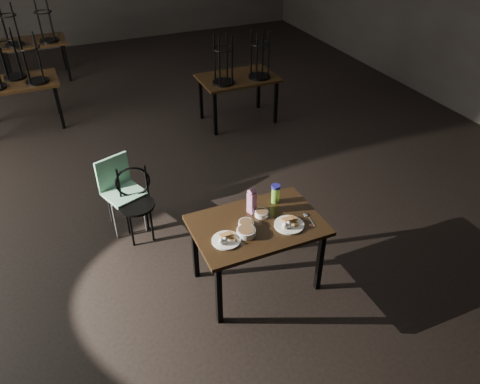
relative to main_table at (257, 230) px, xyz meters
name	(u,v)px	position (x,y,z in m)	size (l,w,h in m)	color
main_table	(257,230)	(0.00, 0.00, 0.00)	(1.20, 0.80, 0.75)	black
plate_left	(226,239)	(-0.36, -0.11, 0.10)	(0.26, 0.26, 0.08)	white
plate_right	(289,224)	(0.25, -0.15, 0.10)	(0.28, 0.28, 0.09)	white
bowl_near	(246,224)	(-0.11, 0.00, 0.11)	(0.14, 0.14, 0.06)	white
bowl_far	(262,213)	(0.09, 0.09, 0.11)	(0.13, 0.13, 0.05)	white
bowl_big	(246,232)	(-0.16, -0.10, 0.11)	(0.17, 0.17, 0.06)	white
juice_carton	(252,201)	(0.03, 0.18, 0.20)	(0.09, 0.09, 0.27)	#931A70
water_bottle	(275,193)	(0.31, 0.24, 0.18)	(0.10, 0.10, 0.19)	#87D43E
spoon	(307,216)	(0.47, -0.09, 0.08)	(0.05, 0.22, 0.01)	silver
bentwood_chair	(135,198)	(-0.89, 1.22, -0.18)	(0.41, 0.40, 0.83)	black
school_chair	(120,187)	(-1.00, 1.47, -0.16)	(0.51, 0.51, 0.85)	#659D7F
bg_table_left	(16,80)	(-1.90, 4.59, 0.11)	(1.20, 0.80, 1.48)	black
bg_table_right	(239,78)	(1.29, 3.39, 0.08)	(1.20, 0.80, 1.48)	black
bg_table_far	(32,41)	(-1.54, 6.62, 0.08)	(1.20, 0.80, 1.48)	black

